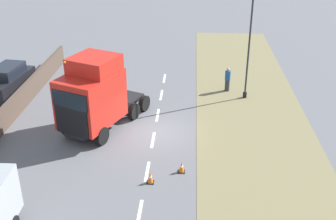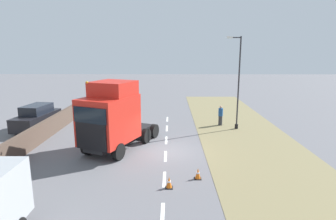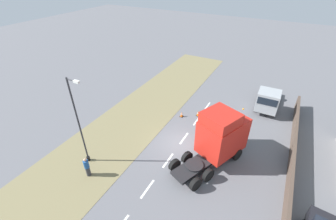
{
  "view_description": "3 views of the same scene",
  "coord_description": "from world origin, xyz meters",
  "px_view_note": "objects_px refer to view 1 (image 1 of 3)",
  "views": [
    {
      "loc": [
        -2.13,
        21.82,
        12.13
      ],
      "look_at": [
        -0.83,
        0.33,
        1.66
      ],
      "focal_mm": 45.0,
      "sensor_mm": 36.0,
      "label": 1
    },
    {
      "loc": [
        -0.32,
        17.5,
        6.52
      ],
      "look_at": [
        -0.16,
        1.33,
        3.06
      ],
      "focal_mm": 30.0,
      "sensor_mm": 36.0,
      "label": 2
    },
    {
      "loc": [
        6.28,
        -14.06,
        13.86
      ],
      "look_at": [
        -1.6,
        0.7,
        2.82
      ],
      "focal_mm": 24.0,
      "sensor_mm": 36.0,
      "label": 3
    }
  ],
  "objects_px": {
    "lorry_cab": "(94,96)",
    "traffic_cone_trailing": "(150,178)",
    "pedestrian": "(228,80)",
    "traffic_cone_lead": "(181,167)",
    "parked_car": "(8,81)",
    "lamp_post": "(247,48)"
  },
  "relations": [
    {
      "from": "lorry_cab",
      "to": "traffic_cone_trailing",
      "type": "distance_m",
      "value": 6.55
    },
    {
      "from": "pedestrian",
      "to": "traffic_cone_lead",
      "type": "distance_m",
      "value": 11.01
    },
    {
      "from": "parked_car",
      "to": "pedestrian",
      "type": "bearing_deg",
      "value": -167.55
    },
    {
      "from": "parked_car",
      "to": "lamp_post",
      "type": "relative_size",
      "value": 0.65
    },
    {
      "from": "pedestrian",
      "to": "traffic_cone_trailing",
      "type": "bearing_deg",
      "value": 68.94
    },
    {
      "from": "pedestrian",
      "to": "lorry_cab",
      "type": "bearing_deg",
      "value": 38.83
    },
    {
      "from": "traffic_cone_lead",
      "to": "traffic_cone_trailing",
      "type": "xyz_separation_m",
      "value": [
        1.48,
        1.0,
        0.0
      ]
    },
    {
      "from": "parked_car",
      "to": "traffic_cone_lead",
      "type": "bearing_deg",
      "value": 150.98
    },
    {
      "from": "lamp_post",
      "to": "traffic_cone_trailing",
      "type": "relative_size",
      "value": 13.09
    },
    {
      "from": "lorry_cab",
      "to": "parked_car",
      "type": "distance_m",
      "value": 9.0
    },
    {
      "from": "lamp_post",
      "to": "traffic_cone_lead",
      "type": "height_order",
      "value": "lamp_post"
    },
    {
      "from": "lamp_post",
      "to": "traffic_cone_trailing",
      "type": "distance_m",
      "value": 12.28
    },
    {
      "from": "lorry_cab",
      "to": "lamp_post",
      "type": "relative_size",
      "value": 0.91
    },
    {
      "from": "traffic_cone_lead",
      "to": "parked_car",
      "type": "bearing_deg",
      "value": -35.88
    },
    {
      "from": "traffic_cone_trailing",
      "to": "parked_car",
      "type": "bearing_deg",
      "value": -42.33
    },
    {
      "from": "lamp_post",
      "to": "traffic_cone_trailing",
      "type": "height_order",
      "value": "lamp_post"
    },
    {
      "from": "lorry_cab",
      "to": "parked_car",
      "type": "bearing_deg",
      "value": -11.41
    },
    {
      "from": "lorry_cab",
      "to": "lamp_post",
      "type": "xyz_separation_m",
      "value": [
        -9.23,
        -5.43,
        1.32
      ]
    },
    {
      "from": "parked_car",
      "to": "lamp_post",
      "type": "height_order",
      "value": "lamp_post"
    },
    {
      "from": "lamp_post",
      "to": "traffic_cone_trailing",
      "type": "xyz_separation_m",
      "value": [
        5.53,
        10.44,
        -3.34
      ]
    },
    {
      "from": "lamp_post",
      "to": "traffic_cone_lead",
      "type": "xyz_separation_m",
      "value": [
        4.05,
        9.44,
        -3.34
      ]
    },
    {
      "from": "lamp_post",
      "to": "pedestrian",
      "type": "height_order",
      "value": "lamp_post"
    }
  ]
}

